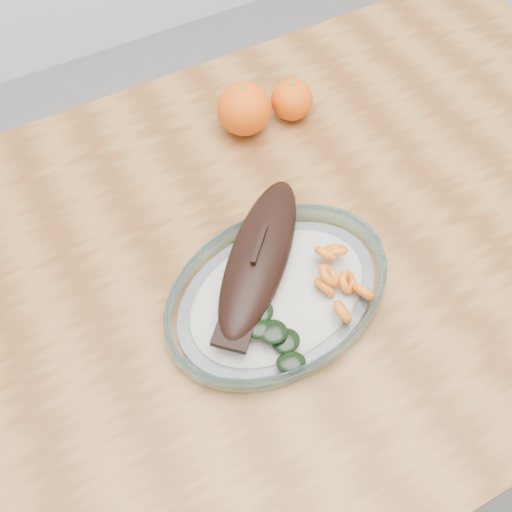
# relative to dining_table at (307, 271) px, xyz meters

# --- Properties ---
(ground) EXTENTS (3.00, 3.00, 0.00)m
(ground) POSITION_rel_dining_table_xyz_m (0.00, 0.00, -0.65)
(ground) COLOR slate
(ground) RESTS_ON ground
(dining_table) EXTENTS (1.20, 0.80, 0.75)m
(dining_table) POSITION_rel_dining_table_xyz_m (0.00, 0.00, 0.00)
(dining_table) COLOR brown
(dining_table) RESTS_ON ground
(plated_meal) EXTENTS (0.65, 0.65, 0.08)m
(plated_meal) POSITION_rel_dining_table_xyz_m (-0.09, -0.07, 0.12)
(plated_meal) COLOR white
(plated_meal) RESTS_ON dining_table
(orange_left) EXTENTS (0.08, 0.08, 0.08)m
(orange_left) POSITION_rel_dining_table_xyz_m (0.01, 0.23, 0.14)
(orange_left) COLOR #E73904
(orange_left) RESTS_ON dining_table
(orange_right) EXTENTS (0.07, 0.07, 0.07)m
(orange_right) POSITION_rel_dining_table_xyz_m (0.09, 0.22, 0.13)
(orange_right) COLOR #E73904
(orange_right) RESTS_ON dining_table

